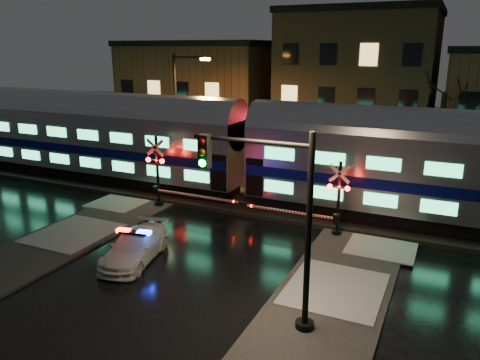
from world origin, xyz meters
The scene contains 12 objects.
ground centered at (0.00, 0.00, 0.00)m, with size 120.00×120.00×0.00m, color black.
ballast centered at (0.00, 5.00, 0.12)m, with size 90.00×4.20×0.24m, color black.
sidewalk_left centered at (-6.50, -6.00, 0.06)m, with size 4.00×20.00×0.12m, color #2D2D2D.
sidewalk_right centered at (6.50, -6.00, 0.06)m, with size 4.00×20.00×0.12m, color #2D2D2D.
building_left centered at (-13.00, 22.00, 4.50)m, with size 14.00×10.00×9.00m, color brown.
building_mid centered at (2.00, 22.50, 5.75)m, with size 12.00×11.00×11.50m, color brown.
train centered at (-0.72, 5.00, 3.38)m, with size 51.00×3.12×5.92m.
police_car centered at (-2.02, -3.97, 0.64)m, with size 2.61×4.61×1.41m.
crossing_signal_right centered at (4.88, 2.30, 1.54)m, with size 5.30×0.63×3.75m.
crossing_signal_left centered at (-4.79, 2.31, 1.72)m, with size 5.86×0.66×4.15m.
traffic_light centered at (5.18, -5.97, 3.49)m, with size 4.25×0.74×6.57m.
streetlight centered at (-7.72, 9.00, 4.89)m, with size 2.84×0.30×8.48m.
Camera 1 is at (9.92, -18.91, 8.91)m, focal length 35.00 mm.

